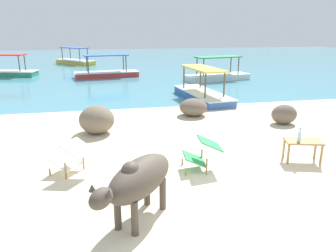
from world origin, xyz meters
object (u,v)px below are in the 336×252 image
object	(u,v)px
bottle	(299,136)
boat_blue	(202,93)
deck_chair_far	(202,152)
deck_chair_near	(72,156)
boat_white	(217,75)
boat_yellow	(75,60)
low_bench_table	(303,144)
cow	(139,179)
boat_green	(5,72)
boat_red	(107,72)

from	to	relation	value
bottle	boat_blue	distance (m)	6.62
bottle	deck_chair_far	xyz separation A→B (m)	(-2.11, 0.07, -0.21)
deck_chair_near	boat_blue	bearing A→B (deg)	-89.75
boat_white	boat_yellow	world-z (taller)	same
low_bench_table	deck_chair_near	world-z (taller)	deck_chair_near
cow	boat_white	xyz separation A→B (m)	(5.79, 12.85, -0.42)
boat_blue	boat_green	xyz separation A→B (m)	(-9.59, 8.63, 0.00)
bottle	boat_green	bearing A→B (deg)	122.42
low_bench_table	bottle	xyz separation A→B (m)	(-0.15, -0.05, 0.20)
bottle	boat_white	xyz separation A→B (m)	(2.23, 11.33, -0.35)
boat_blue	boat_green	size ratio (longest dim) A/B	0.99
bottle	cow	bearing A→B (deg)	-156.99
boat_white	boat_green	world-z (taller)	same
bottle	deck_chair_near	distance (m)	4.70
low_bench_table	deck_chair_far	size ratio (longest dim) A/B	1.03
low_bench_table	boat_yellow	world-z (taller)	boat_yellow
boat_blue	boat_yellow	size ratio (longest dim) A/B	1.08
deck_chair_near	boat_red	size ratio (longest dim) A/B	0.25
cow	boat_red	distance (m)	15.21
bottle	boat_white	bearing A→B (deg)	78.87
deck_chair_far	boat_red	xyz separation A→B (m)	(-1.62, 13.62, -0.13)
deck_chair_near	boat_red	xyz separation A→B (m)	(0.94, 13.31, -0.13)
deck_chair_far	boat_white	xyz separation A→B (m)	(4.34, 11.26, -0.13)
low_bench_table	boat_yellow	size ratio (longest dim) A/B	0.24
boat_blue	boat_red	bearing A→B (deg)	-159.92
bottle	boat_white	size ratio (longest dim) A/B	0.08
boat_green	bottle	bearing A→B (deg)	-45.58
boat_green	boat_blue	bearing A→B (deg)	-29.98
boat_red	boat_green	xyz separation A→B (m)	(-5.94, 1.54, 0.00)
low_bench_table	deck_chair_far	bearing A→B (deg)	-164.96
cow	low_bench_table	xyz separation A→B (m)	(3.71, 1.57, -0.28)
bottle	boat_green	size ratio (longest dim) A/B	0.08
boat_white	boat_yellow	size ratio (longest dim) A/B	1.09
deck_chair_far	boat_green	xyz separation A→B (m)	(-7.56, 15.16, -0.13)
boat_red	boat_blue	bearing A→B (deg)	109.29
low_bench_table	bottle	world-z (taller)	bottle
boat_blue	cow	bearing A→B (deg)	-30.36
boat_white	boat_green	xyz separation A→B (m)	(-11.90, 3.90, 0.00)
cow	low_bench_table	distance (m)	4.04
bottle	boat_white	world-z (taller)	boat_white
bottle	deck_chair_near	world-z (taller)	bottle
boat_white	boat_red	world-z (taller)	same
deck_chair_near	boat_yellow	xyz separation A→B (m)	(-1.36, 20.95, -0.13)
boat_yellow	boat_green	bearing A→B (deg)	107.63
cow	deck_chair_near	xyz separation A→B (m)	(-1.12, 1.90, -0.29)
bottle	boat_red	distance (m)	14.19
deck_chair_near	low_bench_table	bearing A→B (deg)	-147.23
boat_yellow	boat_green	distance (m)	7.10
boat_red	bottle	bearing A→B (deg)	97.30
bottle	deck_chair_far	bearing A→B (deg)	178.14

